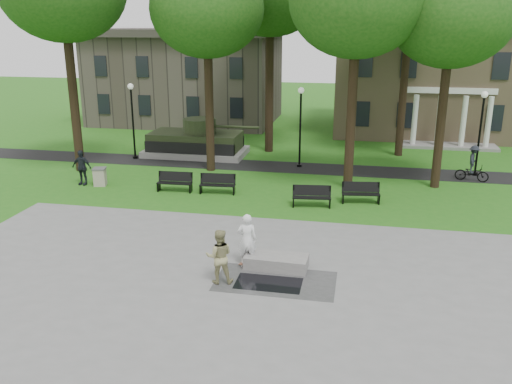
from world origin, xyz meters
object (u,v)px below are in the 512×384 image
(park_bench_0, at_px, (175,181))
(trash_bin, at_px, (100,177))
(skateboarder, at_px, (247,239))
(friend_watching, at_px, (219,256))
(concrete_block, at_px, (276,262))
(cyclist, at_px, (473,167))

(park_bench_0, relative_size, trash_bin, 1.89)
(park_bench_0, bearing_deg, skateboarder, -57.60)
(friend_watching, bearing_deg, concrete_block, -152.05)
(skateboarder, bearing_deg, cyclist, -137.68)
(cyclist, bearing_deg, skateboarder, 156.00)
(concrete_block, xyz_separation_m, cyclist, (8.72, 12.94, 0.57))
(park_bench_0, xyz_separation_m, trash_bin, (-4.25, 0.19, -0.04))
(concrete_block, distance_m, cyclist, 15.61)
(concrete_block, bearing_deg, friend_watching, -138.62)
(concrete_block, height_order, trash_bin, trash_bin)
(cyclist, bearing_deg, park_bench_0, 121.11)
(concrete_block, height_order, park_bench_0, park_bench_0)
(friend_watching, height_order, park_bench_0, friend_watching)
(concrete_block, distance_m, friend_watching, 2.34)
(trash_bin, bearing_deg, concrete_block, -37.29)
(skateboarder, bearing_deg, friend_watching, 58.48)
(concrete_block, relative_size, trash_bin, 2.29)
(concrete_block, bearing_deg, skateboarder, 175.93)
(skateboarder, xyz_separation_m, friend_watching, (-0.60, -1.55, -0.02))
(concrete_block, bearing_deg, park_bench_0, 129.18)
(friend_watching, relative_size, cyclist, 0.94)
(skateboarder, bearing_deg, trash_bin, -50.35)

